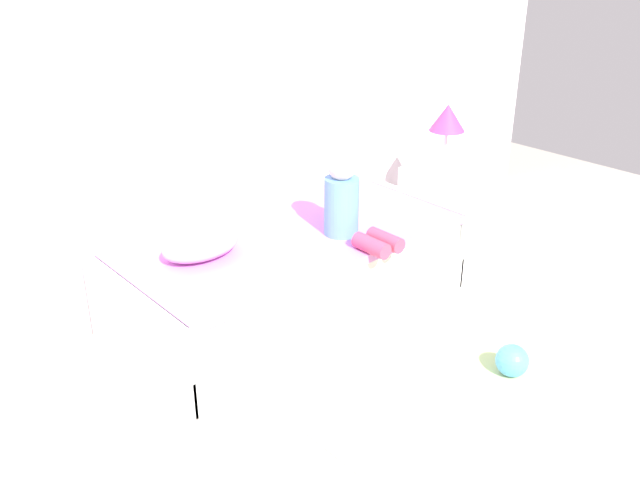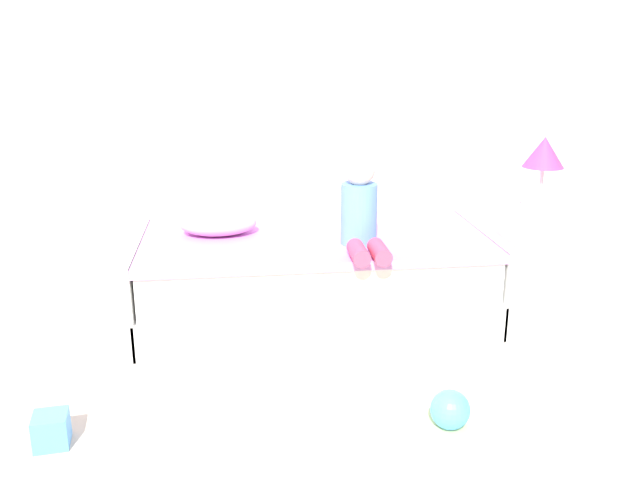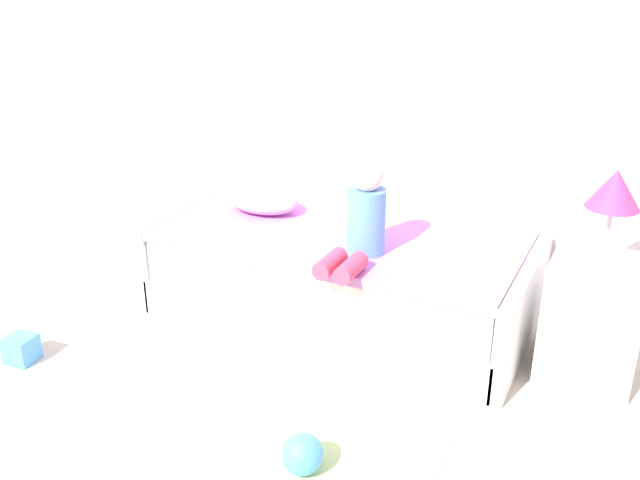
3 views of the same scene
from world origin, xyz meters
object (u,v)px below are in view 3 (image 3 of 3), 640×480
child_figure (362,218)px  pillow (263,201)px  toy_ball (302,454)px  bed (340,274)px  toy_block (21,349)px  table_lamp (614,194)px  nightstand (593,319)px

child_figure → pillow: 0.85m
child_figure → toy_ball: bearing=-78.9°
child_figure → toy_ball: 1.23m
bed → toy_block: bearing=-136.1°
table_lamp → child_figure: (-1.12, -0.22, -0.23)m
bed → pillow: pillow is taller
nightstand → toy_ball: 1.58m
bed → table_lamp: table_lamp is taller
bed → toy_block: 1.72m
table_lamp → toy_ball: bearing=-126.1°
child_figure → toy_block: bearing=-146.7°
nightstand → child_figure: child_figure is taller
nightstand → child_figure: 1.22m
table_lamp → child_figure: 1.17m
toy_ball → toy_block: bearing=177.1°
table_lamp → pillow: table_lamp is taller
nightstand → pillow: size_ratio=1.36×
nightstand → table_lamp: size_ratio=1.33×
table_lamp → pillow: (-1.90, 0.11, -0.37)m
bed → toy_ball: 1.35m
table_lamp → child_figure: size_ratio=0.88×
table_lamp → toy_ball: table_lamp is taller
bed → toy_ball: size_ratio=12.29×
child_figure → toy_ball: (0.21, -1.04, -0.62)m
bed → child_figure: child_figure is taller
table_lamp → toy_block: bearing=-155.4°
toy_block → table_lamp: bearing=24.6°
table_lamp → toy_ball: 1.78m
table_lamp → toy_block: 2.97m
nightstand → table_lamp: (0.00, 0.00, 0.64)m
pillow → toy_ball: 1.75m
toy_block → child_figure: bearing=33.3°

